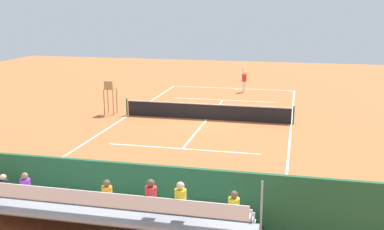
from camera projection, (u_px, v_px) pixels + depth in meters
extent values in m
plane|color=#BC6033|center=(207.00, 119.00, 28.25)|extent=(60.00, 60.00, 0.00)
cube|color=white|center=(233.00, 88.00, 38.68)|extent=(10.00, 0.10, 0.01)
cube|color=white|center=(151.00, 187.00, 17.81)|extent=(10.00, 0.10, 0.01)
cube|color=white|center=(291.00, 124.00, 27.16)|extent=(0.10, 22.00, 0.01)
cube|color=white|center=(129.00, 115.00, 29.33)|extent=(0.10, 22.00, 0.01)
cube|color=white|center=(223.00, 100.00, 33.98)|extent=(7.50, 0.10, 0.01)
cube|color=white|center=(182.00, 149.00, 22.51)|extent=(7.50, 0.10, 0.01)
cube|color=white|center=(207.00, 119.00, 28.25)|extent=(0.10, 12.10, 0.01)
cube|color=white|center=(233.00, 88.00, 38.68)|extent=(0.10, 0.30, 0.01)
cube|color=black|center=(207.00, 112.00, 28.14)|extent=(10.00, 0.02, 0.91)
cube|color=white|center=(207.00, 104.00, 28.03)|extent=(10.00, 0.04, 0.06)
cylinder|color=#2D5133|center=(293.00, 115.00, 27.01)|extent=(0.10, 0.10, 1.07)
cylinder|color=#2D5133|center=(127.00, 107.00, 29.23)|extent=(0.10, 0.10, 1.07)
cube|color=#235633|center=(121.00, 192.00, 14.74)|extent=(18.00, 0.16, 2.00)
cube|color=gray|center=(118.00, 220.00, 14.59)|extent=(9.00, 0.10, 0.45)
cube|color=gray|center=(113.00, 219.00, 14.21)|extent=(9.00, 0.80, 0.08)
cube|color=gray|center=(118.00, 220.00, 14.61)|extent=(9.00, 0.04, 0.45)
cube|color=silver|center=(111.00, 208.00, 14.02)|extent=(8.60, 0.36, 0.04)
cube|color=silver|center=(109.00, 204.00, 13.80)|extent=(8.60, 0.03, 0.36)
cube|color=gray|center=(102.00, 217.00, 13.35)|extent=(9.00, 0.80, 0.08)
cube|color=gray|center=(107.00, 217.00, 13.75)|extent=(9.00, 0.04, 0.45)
cube|color=silver|center=(100.00, 205.00, 13.16)|extent=(8.60, 0.36, 0.04)
cube|color=silver|center=(97.00, 201.00, 12.94)|extent=(8.60, 0.03, 0.36)
cube|color=gray|center=(89.00, 215.00, 12.49)|extent=(9.00, 0.80, 0.08)
cube|color=gray|center=(95.00, 215.00, 12.89)|extent=(9.00, 0.04, 0.45)
cube|color=silver|center=(86.00, 201.00, 12.29)|extent=(8.60, 0.36, 0.04)
cube|color=silver|center=(83.00, 197.00, 12.08)|extent=(8.60, 0.03, 0.36)
cylinder|color=gray|center=(261.00, 223.00, 12.30)|extent=(0.06, 0.06, 2.35)
cube|color=#2D2D33|center=(234.00, 214.00, 12.48)|extent=(0.32, 0.40, 0.12)
cylinder|color=yellow|center=(234.00, 206.00, 12.30)|extent=(0.30, 0.30, 0.45)
sphere|color=brown|center=(234.00, 195.00, 12.23)|extent=(0.20, 0.20, 0.20)
cube|color=#2D2D33|center=(153.00, 204.00, 12.06)|extent=(0.32, 0.40, 0.12)
cylinder|color=red|center=(151.00, 195.00, 11.88)|extent=(0.30, 0.30, 0.45)
sphere|color=brown|center=(151.00, 183.00, 11.81)|extent=(0.20, 0.20, 0.20)
cube|color=#2D2D33|center=(182.00, 206.00, 11.89)|extent=(0.32, 0.40, 0.12)
cylinder|color=yellow|center=(180.00, 198.00, 11.71)|extent=(0.30, 0.30, 0.45)
sphere|color=beige|center=(180.00, 186.00, 11.64)|extent=(0.20, 0.20, 0.20)
cube|color=#2D2D33|center=(29.00, 194.00, 13.82)|extent=(0.32, 0.40, 0.12)
cylinder|color=purple|center=(25.00, 186.00, 13.64)|extent=(0.30, 0.30, 0.45)
sphere|color=#8C6647|center=(25.00, 176.00, 13.56)|extent=(0.20, 0.20, 0.20)
cube|color=#2D2D33|center=(109.00, 202.00, 13.26)|extent=(0.32, 0.40, 0.12)
cylinder|color=orange|center=(107.00, 194.00, 13.08)|extent=(0.30, 0.30, 0.45)
sphere|color=brown|center=(107.00, 183.00, 13.01)|extent=(0.20, 0.20, 0.20)
cube|color=#2D2D33|center=(7.00, 194.00, 14.96)|extent=(0.32, 0.40, 0.12)
cylinder|color=black|center=(4.00, 187.00, 14.78)|extent=(0.30, 0.30, 0.45)
sphere|color=beige|center=(3.00, 177.00, 14.71)|extent=(0.20, 0.20, 0.20)
cylinder|color=#A88456|center=(117.00, 101.00, 29.67)|extent=(0.07, 0.07, 1.60)
cylinder|color=#A88456|center=(108.00, 101.00, 29.80)|extent=(0.07, 0.07, 1.60)
cylinder|color=#A88456|center=(113.00, 103.00, 29.11)|extent=(0.07, 0.07, 1.60)
cylinder|color=#A88456|center=(104.00, 102.00, 29.24)|extent=(0.07, 0.07, 1.60)
cube|color=#A88456|center=(110.00, 89.00, 29.26)|extent=(0.56, 0.56, 0.06)
cube|color=#A88456|center=(108.00, 85.00, 28.97)|extent=(0.56, 0.06, 0.48)
cube|color=#A88456|center=(114.00, 86.00, 29.17)|extent=(0.04, 0.48, 0.04)
cube|color=#A88456|center=(106.00, 86.00, 29.29)|extent=(0.04, 0.48, 0.04)
cube|color=#234C2D|center=(220.00, 207.00, 14.97)|extent=(1.80, 0.40, 0.05)
cylinder|color=#234C2D|center=(243.00, 216.00, 14.85)|extent=(0.06, 0.06, 0.45)
cylinder|color=#234C2D|center=(197.00, 212.00, 15.18)|extent=(0.06, 0.06, 0.45)
cube|color=#234C2D|center=(219.00, 201.00, 14.73)|extent=(1.80, 0.04, 0.36)
cube|color=black|center=(168.00, 213.00, 15.20)|extent=(0.90, 0.36, 0.36)
cylinder|color=white|center=(244.00, 86.00, 37.10)|extent=(0.14, 0.14, 0.85)
cylinder|color=white|center=(244.00, 87.00, 36.91)|extent=(0.14, 0.14, 0.85)
cylinder|color=red|center=(244.00, 78.00, 36.84)|extent=(0.43, 0.43, 0.60)
sphere|color=beige|center=(244.00, 72.00, 36.74)|extent=(0.22, 0.22, 0.22)
cylinder|color=beige|center=(243.00, 72.00, 36.53)|extent=(0.26, 0.14, 0.55)
cylinder|color=beige|center=(245.00, 77.00, 37.02)|extent=(0.11, 0.11, 0.50)
cylinder|color=black|center=(236.00, 90.00, 37.64)|extent=(0.07, 0.28, 0.03)
torus|color=#D8CC4C|center=(236.00, 90.00, 37.90)|extent=(0.34, 0.34, 0.02)
cylinder|color=white|center=(236.00, 90.00, 37.90)|extent=(0.25, 0.25, 0.00)
sphere|color=#CCDB33|center=(214.00, 100.00, 33.95)|extent=(0.07, 0.07, 0.07)
sphere|color=#CCDB33|center=(268.00, 100.00, 33.66)|extent=(0.07, 0.07, 0.07)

